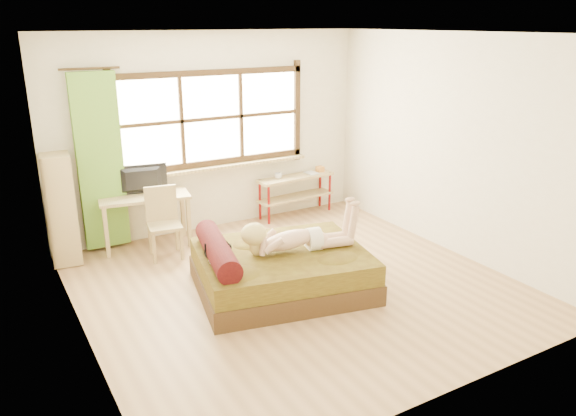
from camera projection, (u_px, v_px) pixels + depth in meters
floor at (296, 285)px, 6.28m from camera, size 4.50×4.50×0.00m
ceiling at (297, 33)px, 5.43m from camera, size 4.50×4.50×0.00m
wall_back at (212, 133)px, 7.70m from camera, size 4.50×0.00×4.50m
wall_front at (458, 236)px, 4.01m from camera, size 4.50×0.00×4.50m
wall_left at (70, 201)px, 4.79m from camera, size 0.00×4.50×4.50m
wall_right at (452, 145)px, 6.93m from camera, size 0.00×4.50×4.50m
window at (212, 122)px, 7.63m from camera, size 2.80×0.16×1.46m
curtain at (100, 162)px, 6.93m from camera, size 0.55×0.10×2.20m
bed at (278, 269)px, 6.11m from camera, size 2.06×1.78×0.69m
woman at (296, 227)px, 6.00m from camera, size 1.31×0.61×0.54m
kitten at (216, 252)px, 5.76m from camera, size 0.29×0.16×0.22m
desk at (145, 202)px, 7.17m from camera, size 1.18×0.68×0.70m
monitor at (142, 180)px, 7.12m from camera, size 0.66×0.19×0.38m
chair at (163, 218)px, 6.96m from camera, size 0.45×0.45×0.88m
pipe_shelf at (296, 186)px, 8.44m from camera, size 1.24×0.39×0.69m
cup at (278, 176)px, 8.22m from camera, size 0.12×0.12×0.09m
book at (307, 174)px, 8.47m from camera, size 0.17×0.22×0.02m
bookshelf at (61, 207)px, 6.75m from camera, size 0.39×0.62×1.34m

